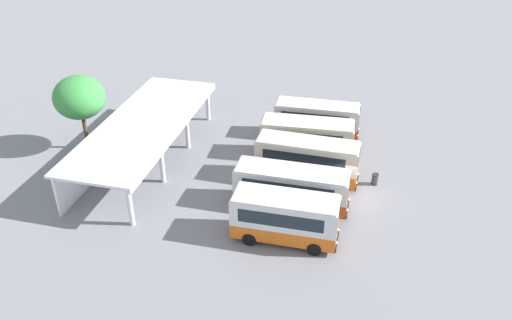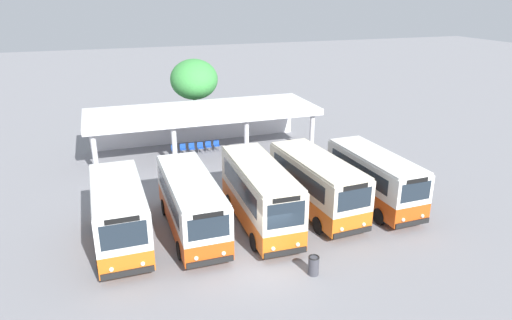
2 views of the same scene
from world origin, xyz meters
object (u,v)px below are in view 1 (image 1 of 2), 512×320
at_px(waiting_chair_middle_seat, 146,161).
at_px(waiting_chair_second_from_end, 142,165).
at_px(city_bus_second_in_row, 292,187).
at_px(waiting_chair_fourth_seat, 150,157).
at_px(city_bus_fifth_blue, 317,119).
at_px(waiting_chair_end_by_column, 138,170).
at_px(waiting_chair_fifth_seat, 152,153).
at_px(waiting_chair_far_end_seat, 155,149).
at_px(city_bus_nearest_orange, 285,216).
at_px(city_bus_middle_cream, 307,159).
at_px(city_bus_fourth_amber, 307,137).
at_px(litter_bin_apron, 375,179).

bearing_deg(waiting_chair_middle_seat, waiting_chair_second_from_end, 173.38).
height_order(city_bus_second_in_row, waiting_chair_fourth_seat, city_bus_second_in_row).
bearing_deg(city_bus_fifth_blue, waiting_chair_middle_seat, 123.78).
relative_size(city_bus_second_in_row, waiting_chair_middle_seat, 9.27).
bearing_deg(waiting_chair_end_by_column, city_bus_fifth_blue, -52.40).
bearing_deg(waiting_chair_second_from_end, waiting_chair_end_by_column, 177.12).
xyz_separation_m(waiting_chair_fifth_seat, waiting_chair_far_end_seat, (0.66, 0.04, 0.00)).
relative_size(city_bus_nearest_orange, city_bus_middle_cream, 0.88).
distance_m(city_bus_second_in_row, waiting_chair_fourth_seat, 12.52).
relative_size(city_bus_nearest_orange, waiting_chair_middle_seat, 7.95).
distance_m(waiting_chair_second_from_end, waiting_chair_far_end_seat, 2.66).
bearing_deg(city_bus_nearest_orange, waiting_chair_fourth_seat, 61.62).
height_order(city_bus_fourth_amber, waiting_chair_fourth_seat, city_bus_fourth_amber).
relative_size(city_bus_nearest_orange, city_bus_fifth_blue, 0.94).
distance_m(city_bus_nearest_orange, city_bus_fourth_amber, 10.67).
xyz_separation_m(city_bus_middle_cream, waiting_chair_fourth_seat, (-0.45, 12.57, -1.36)).
height_order(city_bus_fifth_blue, litter_bin_apron, city_bus_fifth_blue).
distance_m(waiting_chair_end_by_column, litter_bin_apron, 18.05).
distance_m(city_bus_fifth_blue, waiting_chair_fourth_seat, 14.47).
height_order(waiting_chair_middle_seat, waiting_chair_far_end_seat, same).
distance_m(city_bus_nearest_orange, city_bus_second_in_row, 3.57).
xyz_separation_m(city_bus_fifth_blue, waiting_chair_fifth_seat, (-6.90, 12.38, -1.22)).
relative_size(city_bus_nearest_orange, city_bus_second_in_row, 0.86).
relative_size(city_bus_middle_cream, waiting_chair_end_by_column, 8.98).
xyz_separation_m(city_bus_fourth_amber, city_bus_fifth_blue, (3.55, -0.28, -0.04)).
distance_m(city_bus_middle_cream, waiting_chair_fifth_seat, 12.74).
bearing_deg(waiting_chair_middle_seat, waiting_chair_far_end_seat, 3.70).
xyz_separation_m(waiting_chair_middle_seat, waiting_chair_fourth_seat, (0.66, -0.01, 0.00)).
relative_size(city_bus_fifth_blue, waiting_chair_middle_seat, 8.49).
height_order(city_bus_second_in_row, waiting_chair_far_end_seat, city_bus_second_in_row).
xyz_separation_m(waiting_chair_end_by_column, waiting_chair_second_from_end, (0.66, -0.03, 0.00)).
distance_m(city_bus_middle_cream, waiting_chair_second_from_end, 12.86).
xyz_separation_m(city_bus_middle_cream, waiting_chair_end_by_column, (-2.44, 12.69, -1.36)).
relative_size(city_bus_fifth_blue, waiting_chair_second_from_end, 8.49).
relative_size(waiting_chair_second_from_end, waiting_chair_fifth_seat, 1.00).
height_order(city_bus_nearest_orange, waiting_chair_end_by_column, city_bus_nearest_orange).
bearing_deg(waiting_chair_far_end_seat, city_bus_middle_cream, -93.95).
distance_m(waiting_chair_end_by_column, waiting_chair_second_from_end, 0.67).
bearing_deg(waiting_chair_fourth_seat, waiting_chair_fifth_seat, 8.70).
xyz_separation_m(city_bus_second_in_row, city_bus_fifth_blue, (10.66, -0.21, 0.04)).
distance_m(waiting_chair_fifth_seat, litter_bin_apron, 17.76).
xyz_separation_m(city_bus_fourth_amber, waiting_chair_fourth_seat, (-4.01, 12.00, -1.25)).
xyz_separation_m(city_bus_second_in_row, waiting_chair_middle_seat, (2.44, 12.08, -1.18)).
bearing_deg(waiting_chair_fourth_seat, waiting_chair_far_end_seat, 6.16).
bearing_deg(city_bus_nearest_orange, city_bus_second_in_row, 4.15).
bearing_deg(litter_bin_apron, waiting_chair_second_from_end, 98.07).
bearing_deg(waiting_chair_second_from_end, city_bus_second_in_row, -98.30).
distance_m(city_bus_fifth_blue, waiting_chair_end_by_column, 15.71).
bearing_deg(waiting_chair_far_end_seat, waiting_chair_end_by_column, -179.68).
relative_size(waiting_chair_middle_seat, waiting_chair_far_end_seat, 1.00).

